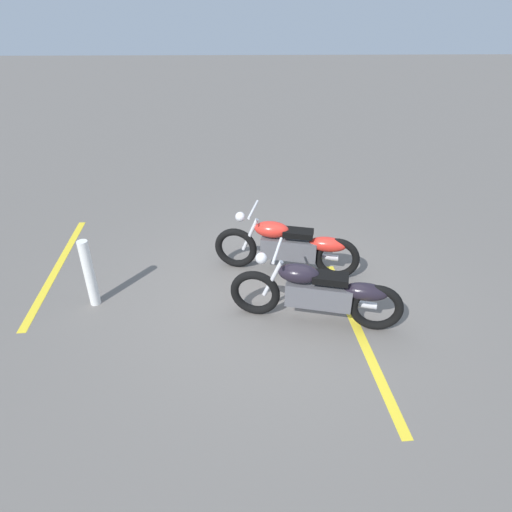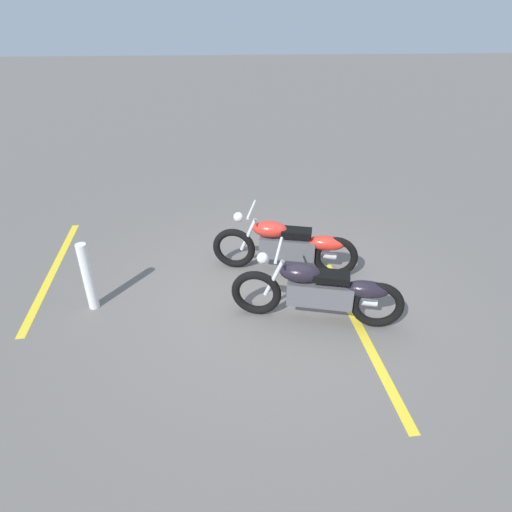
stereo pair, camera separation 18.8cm
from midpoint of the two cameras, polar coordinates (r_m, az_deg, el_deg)
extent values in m
plane|color=#66605B|center=(6.37, 3.48, -5.01)|extent=(60.00, 60.00, 0.00)
torus|color=black|center=(6.83, -1.86, 1.05)|extent=(0.68, 0.26, 0.67)
torus|color=black|center=(6.67, 11.28, -0.33)|extent=(0.68, 0.26, 0.67)
cube|color=#59595E|center=(6.66, 5.09, 0.96)|extent=(0.87, 0.41, 0.32)
ellipsoid|color=red|center=(6.55, 2.87, 3.48)|extent=(0.57, 0.39, 0.24)
ellipsoid|color=red|center=(6.56, 10.09, 1.50)|extent=(0.60, 0.36, 0.22)
cube|color=black|center=(6.51, 6.34, 2.98)|extent=(0.48, 0.33, 0.09)
cylinder|color=silver|center=(6.66, 0.03, 2.80)|extent=(0.27, 0.12, 0.56)
cylinder|color=silver|center=(6.46, 0.47, 6.08)|extent=(0.18, 0.61, 0.04)
sphere|color=silver|center=(6.56, -1.25, 5.12)|extent=(0.15, 0.15, 0.15)
cylinder|color=silver|center=(6.84, 8.51, 0.01)|extent=(0.70, 0.25, 0.09)
torus|color=black|center=(5.81, 0.81, -4.83)|extent=(0.68, 0.26, 0.67)
torus|color=black|center=(5.78, 16.27, -6.49)|extent=(0.68, 0.26, 0.67)
cube|color=#59595E|center=(5.69, 9.07, -5.08)|extent=(0.87, 0.41, 0.32)
ellipsoid|color=black|center=(5.53, 6.54, -2.25)|extent=(0.57, 0.39, 0.24)
ellipsoid|color=black|center=(5.63, 14.98, -4.51)|extent=(0.60, 0.36, 0.22)
cube|color=black|center=(5.53, 10.65, -2.86)|extent=(0.48, 0.33, 0.09)
cylinder|color=silver|center=(5.63, 3.13, -2.94)|extent=(0.27, 0.12, 0.56)
cylinder|color=silver|center=(5.40, 3.78, 0.74)|extent=(0.18, 0.61, 0.04)
sphere|color=silver|center=(5.50, 1.67, -0.30)|extent=(0.15, 0.15, 0.15)
cylinder|color=silver|center=(5.91, 12.93, -5.96)|extent=(0.70, 0.25, 0.09)
cylinder|color=white|center=(6.28, -20.09, -2.17)|extent=(0.14, 0.14, 0.99)
cube|color=yellow|center=(5.87, 14.17, -9.62)|extent=(0.34, 3.20, 0.01)
cube|color=yellow|center=(7.62, -23.76, -1.31)|extent=(0.34, 3.20, 0.01)
camera|label=1|loc=(0.09, 90.90, -0.53)|focal=30.74mm
camera|label=2|loc=(0.09, -89.10, 0.53)|focal=30.74mm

